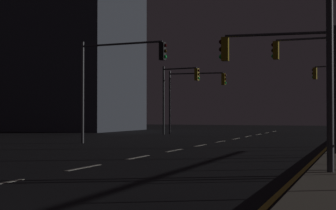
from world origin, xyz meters
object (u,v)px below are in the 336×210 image
at_px(traffic_light_overhead_east, 309,67).
at_px(traffic_light_mid_left, 194,89).
at_px(traffic_light_near_left, 333,85).
at_px(traffic_light_mid_right, 178,87).
at_px(traffic_light_far_center, 117,69).
at_px(traffic_light_near_right, 281,63).
at_px(building_distant, 17,7).

distance_m(traffic_light_overhead_east, traffic_light_mid_left, 16.84).
bearing_deg(traffic_light_near_left, traffic_light_mid_left, -168.30).
height_order(traffic_light_mid_right, traffic_light_mid_left, traffic_light_mid_right).
bearing_deg(traffic_light_near_left, traffic_light_mid_right, -160.08).
relative_size(traffic_light_mid_right, traffic_light_overhead_east, 0.98).
relative_size(traffic_light_near_left, traffic_light_far_center, 0.97).
distance_m(traffic_light_near_right, traffic_light_overhead_east, 6.93).
relative_size(traffic_light_mid_left, building_distant, 0.20).
relative_size(traffic_light_near_left, traffic_light_mid_right, 1.01).
relative_size(traffic_light_near_left, traffic_light_near_right, 1.14).
xyz_separation_m(traffic_light_overhead_east, building_distant, (-32.36, 18.41, 9.25)).
relative_size(traffic_light_overhead_east, traffic_light_mid_left, 1.07).
bearing_deg(traffic_light_near_left, traffic_light_overhead_east, -91.58).
xyz_separation_m(traffic_light_near_right, building_distant, (-31.93, 25.30, 9.70)).
bearing_deg(traffic_light_far_center, traffic_light_near_left, 58.72).
xyz_separation_m(traffic_light_far_center, traffic_light_mid_right, (-1.09, 13.10, -0.25)).
bearing_deg(traffic_light_overhead_east, building_distant, 150.37).
bearing_deg(traffic_light_near_right, traffic_light_far_center, 152.45).
distance_m(traffic_light_far_center, building_distant, 31.49).
relative_size(traffic_light_far_center, traffic_light_mid_left, 1.09).
bearing_deg(traffic_light_near_right, traffic_light_mid_right, 120.63).
height_order(traffic_light_far_center, traffic_light_mid_right, traffic_light_far_center).
distance_m(traffic_light_far_center, traffic_light_overhead_east, 10.26).
relative_size(traffic_light_near_right, traffic_light_overhead_east, 0.87).
bearing_deg(building_distant, traffic_light_near_right, -38.40).
relative_size(traffic_light_far_center, traffic_light_near_right, 1.18).
height_order(traffic_light_near_right, traffic_light_mid_right, traffic_light_mid_right).
distance_m(traffic_light_near_left, building_distant, 34.22).
xyz_separation_m(traffic_light_mid_right, building_distant, (-21.19, 7.17, 9.46)).
bearing_deg(traffic_light_far_center, building_distant, 137.70).
distance_m(traffic_light_far_center, traffic_light_mid_right, 13.15).
height_order(traffic_light_near_left, building_distant, building_distant).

